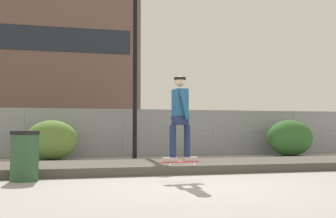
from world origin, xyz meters
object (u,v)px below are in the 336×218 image
Objects in this scene: parked_car_mid at (124,134)px; shrub_center at (290,138)px; skater at (180,113)px; street_lamp at (135,36)px; shrub_left at (52,140)px; trash_bin at (25,156)px; skateboard at (180,162)px.

shrub_center is (5.97, -5.04, -0.12)m from parked_car_mid.
skater is 0.38× the size of parked_car_mid.
skater is 7.74m from street_lamp.
shrub_left is at bearing -123.50° from parked_car_mid.
shrub_center is at bearing -40.19° from parked_car_mid.
shrub_left is at bearing 86.16° from trash_bin.
parked_car_mid reaches higher than skateboard.
street_lamp is (0.31, 7.08, 3.11)m from skater.
street_lamp is 6.18m from parked_car_mid.
shrub_center is at bearing -0.89° from shrub_left.
street_lamp is at bearing -1.37° from shrub_left.
skater is 3.31m from trash_bin.
shrub_left is (-3.24, -4.90, -0.15)m from parked_car_mid.
street_lamp is at bearing 87.52° from skateboard.
skateboard is 12.07m from parked_car_mid.
skater is 12.07m from parked_car_mid.
parked_car_mid is 4.33× the size of trash_bin.
skater is at bearing -133.29° from shrub_center.
parked_car_mid is at bearing 139.81° from shrub_center.
shrub_center is (6.60, 7.00, -0.67)m from skater.
trash_bin is (-3.03, 1.02, -0.87)m from skater.
shrub_left is 0.96× the size of shrub_center.
skateboard is 0.18× the size of parked_car_mid.
skateboard is at bearing -75.96° from skater.
parked_car_mid reaches higher than trash_bin.
skateboard is at bearing -92.48° from street_lamp.
skateboard is 3.20m from trash_bin.
street_lamp is 1.64× the size of parked_car_mid.
skateboard is at bearing -133.29° from shrub_center.
street_lamp reaches higher than shrub_center.
shrub_center reaches higher than shrub_left.
skateboard is 8.18m from street_lamp.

